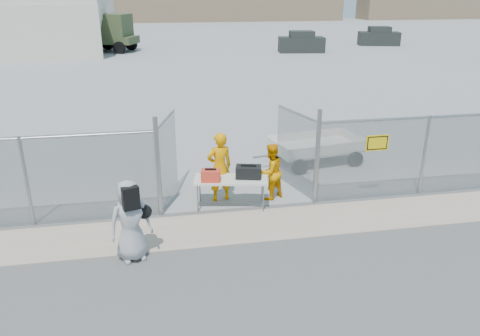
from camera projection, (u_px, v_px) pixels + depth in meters
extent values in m
plane|color=#505050|center=(257.00, 247.00, 10.17)|extent=(160.00, 160.00, 0.00)
cube|color=gray|center=(170.00, 43.00, 48.74)|extent=(160.00, 80.00, 0.01)
cube|color=tan|center=(248.00, 226.00, 11.08)|extent=(44.00, 1.60, 0.01)
cube|color=red|center=(211.00, 175.00, 11.61)|extent=(0.52, 0.40, 0.29)
cube|color=black|center=(249.00, 172.00, 11.81)|extent=(0.71, 0.52, 0.31)
imported|color=orange|center=(220.00, 167.00, 12.14)|extent=(0.76, 0.59, 1.86)
imported|color=orange|center=(271.00, 172.00, 12.30)|extent=(0.93, 0.86, 1.53)
imported|color=#999AA0|center=(130.00, 221.00, 9.46)|extent=(0.98, 0.79, 1.75)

